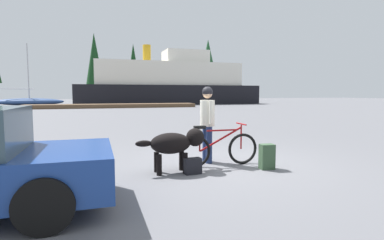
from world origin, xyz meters
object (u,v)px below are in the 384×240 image
handbag_pannier (193,166)px  ferry_boat (169,84)px  bicycle (219,149)px  dog (175,143)px  person_cyclist (207,117)px  sailboat_moored (29,102)px  backpack (267,157)px

handbag_pannier → ferry_boat: ferry_boat is taller
bicycle → dog: bicycle is taller
bicycle → person_cyclist: (-0.11, 0.41, 0.63)m
dog → handbag_pannier: bearing=-36.5°
bicycle → sailboat_moored: size_ratio=0.21×
person_cyclist → dog: 1.17m
person_cyclist → backpack: size_ratio=3.31×
ferry_boat → person_cyclist: bearing=-101.8°
handbag_pannier → sailboat_moored: bearing=104.7°
bicycle → dog: size_ratio=1.30×
sailboat_moored → ferry_boat: bearing=-0.1°
dog → sailboat_moored: (-9.58, 37.37, -0.08)m
person_cyclist → dog: (-0.89, -0.63, -0.44)m
sailboat_moored → handbag_pannier: bearing=-75.3°
person_cyclist → backpack: person_cyclist is taller
bicycle → backpack: 0.99m
backpack → sailboat_moored: bearing=106.8°
sailboat_moored → dog: bearing=-75.6°
handbag_pannier → person_cyclist: bearing=54.3°
dog → ferry_boat: (8.57, 37.34, 2.29)m
handbag_pannier → dog: bearing=143.5°
dog → ferry_boat: 38.37m
bicycle → ferry_boat: 37.96m
ferry_boat → backpack: bearing=-100.2°
backpack → handbag_pannier: 1.55m
backpack → sailboat_moored: size_ratio=0.06×
bicycle → person_cyclist: size_ratio=1.04×
dog → backpack: size_ratio=2.66×
sailboat_moored → bicycle: bearing=-74.1°
dog → backpack: bearing=-9.5°
person_cyclist → ferry_boat: ferry_boat is taller
person_cyclist → handbag_pannier: (-0.60, -0.84, -0.85)m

